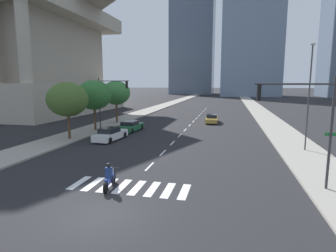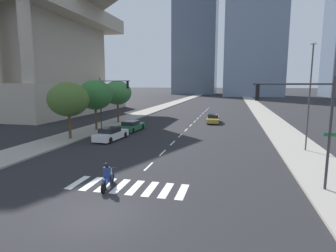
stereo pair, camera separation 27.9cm
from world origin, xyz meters
name	(u,v)px [view 1 (the left image)]	position (x,y,z in m)	size (l,w,h in m)	color
ground_plane	(102,216)	(0.00, 0.00, 0.00)	(800.00, 800.00, 0.00)	#232326
sidewalk_east	(274,125)	(11.57, 30.00, 0.07)	(4.00, 260.00, 0.15)	gray
sidewalk_west	(120,120)	(-11.57, 30.00, 0.07)	(4.00, 260.00, 0.15)	gray
crosswalk_near	(130,187)	(0.00, 3.51, 0.00)	(6.75, 2.24, 0.01)	silver
lane_divider_center	(193,121)	(0.00, 31.51, 0.00)	(0.14, 50.00, 0.01)	silver
motorcycle_lead	(109,178)	(-1.02, 3.09, 0.58)	(0.70, 2.11, 1.49)	black
sedan_gold_0	(212,119)	(2.84, 30.97, 0.56)	(1.93, 4.79, 1.21)	#B28E38
sedan_green_1	(131,126)	(-6.46, 21.18, 0.59)	(2.07, 4.68, 1.28)	#1E6038
sedan_white_2	(110,134)	(-6.56, 15.45, 0.62)	(2.13, 4.75, 1.33)	silver
traffic_signal_near	(303,113)	(9.22, 5.30, 4.26)	(4.29, 0.28, 6.03)	#333335
traffic_signal_far	(110,95)	(-9.01, 20.92, 4.47)	(4.18, 0.28, 6.38)	#333335
street_lamp_east	(309,90)	(11.87, 14.64, 5.25)	(0.50, 0.24, 8.96)	#3F3F42
street_tree_nearest	(68,99)	(-10.77, 14.65, 4.21)	(4.14, 4.14, 5.83)	#4C3823
street_tree_second	(94,95)	(-10.77, 20.33, 4.43)	(4.24, 4.24, 6.09)	#4C3823
street_tree_third	(116,93)	(-10.77, 27.05, 4.48)	(4.07, 4.07, 6.07)	#4C3823
war_memorial	(13,13)	(-37.28, 38.76, 19.81)	(32.79, 32.79, 38.49)	#B2A893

